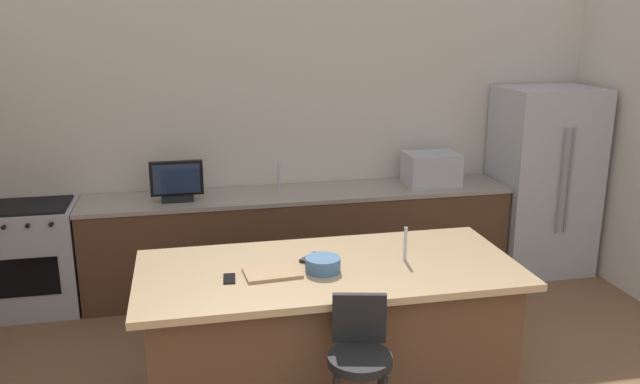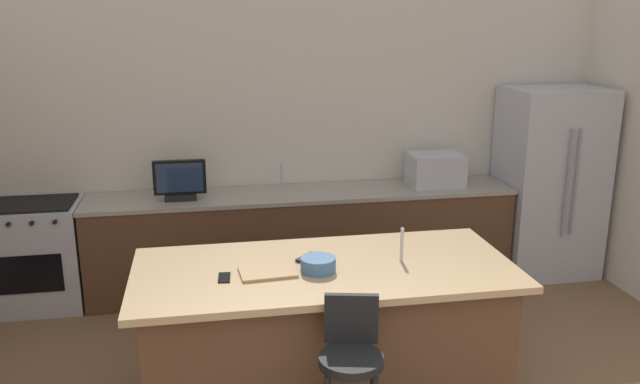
# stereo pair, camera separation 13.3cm
# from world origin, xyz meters

# --- Properties ---
(wall_back) EXTENTS (6.12, 0.12, 2.75)m
(wall_back) POSITION_xyz_m (0.00, 4.20, 1.37)
(wall_back) COLOR beige
(wall_back) RESTS_ON ground_plane
(counter_back) EXTENTS (3.81, 0.62, 0.90)m
(counter_back) POSITION_xyz_m (-0.05, 3.82, 0.45)
(counter_back) COLOR brown
(counter_back) RESTS_ON ground_plane
(kitchen_island) EXTENTS (2.35, 1.07, 0.93)m
(kitchen_island) POSITION_xyz_m (-0.20, 1.97, 0.48)
(kitchen_island) COLOR black
(kitchen_island) RESTS_ON ground_plane
(refrigerator) EXTENTS (0.88, 0.73, 1.78)m
(refrigerator) POSITION_xyz_m (2.31, 3.77, 0.89)
(refrigerator) COLOR #B7BABF
(refrigerator) RESTS_ON ground_plane
(range_oven) EXTENTS (0.79, 0.63, 0.92)m
(range_oven) POSITION_xyz_m (-2.35, 3.82, 0.46)
(range_oven) COLOR #B7BABF
(range_oven) RESTS_ON ground_plane
(microwave) EXTENTS (0.48, 0.36, 0.30)m
(microwave) POSITION_xyz_m (1.18, 3.82, 1.05)
(microwave) COLOR #B7BABF
(microwave) RESTS_ON counter_back
(tv_monitor) EXTENTS (0.44, 0.16, 0.34)m
(tv_monitor) POSITION_xyz_m (-1.11, 3.77, 1.06)
(tv_monitor) COLOR black
(tv_monitor) RESTS_ON counter_back
(sink_faucet_back) EXTENTS (0.02, 0.02, 0.24)m
(sink_faucet_back) POSITION_xyz_m (-0.23, 3.92, 1.02)
(sink_faucet_back) COLOR #B2B2B7
(sink_faucet_back) RESTS_ON counter_back
(sink_faucet_island) EXTENTS (0.02, 0.02, 0.22)m
(sink_faucet_island) POSITION_xyz_m (0.29, 1.97, 1.04)
(sink_faucet_island) COLOR #B2B2B7
(sink_faucet_island) RESTS_ON kitchen_island
(bar_stool_center) EXTENTS (0.35, 0.37, 1.01)m
(bar_stool_center) POSITION_xyz_m (-0.19, 1.27, 0.61)
(bar_stool_center) COLOR black
(bar_stool_center) RESTS_ON ground_plane
(fruit_bowl) EXTENTS (0.21, 0.21, 0.09)m
(fruit_bowl) POSITION_xyz_m (-0.25, 1.91, 0.98)
(fruit_bowl) COLOR #3F668C
(fruit_bowl) RESTS_ON kitchen_island
(cell_phone) EXTENTS (0.08, 0.15, 0.01)m
(cell_phone) POSITION_xyz_m (-0.82, 1.90, 0.94)
(cell_phone) COLOR black
(cell_phone) RESTS_ON kitchen_island
(tv_remote) EXTENTS (0.15, 0.15, 0.02)m
(tv_remote) POSITION_xyz_m (-0.29, 2.12, 0.94)
(tv_remote) COLOR black
(tv_remote) RESTS_ON kitchen_island
(cutting_board) EXTENTS (0.35, 0.25, 0.02)m
(cutting_board) POSITION_xyz_m (-0.56, 1.92, 0.94)
(cutting_board) COLOR #A87F51
(cutting_board) RESTS_ON kitchen_island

